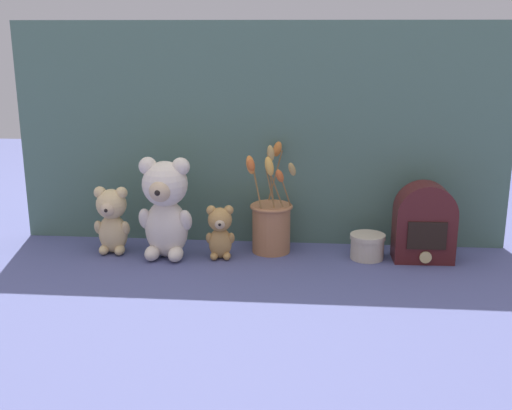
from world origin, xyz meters
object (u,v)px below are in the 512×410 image
teddy_bear_large (165,206)px  vintage_radio (424,223)px  teddy_bear_small (220,231)px  teddy_bear_medium (112,219)px  flower_vase (271,221)px  decorative_tin_tall (367,246)px

teddy_bear_large → vintage_radio: (0.76, 0.04, -0.04)m
teddy_bear_small → vintage_radio: (0.60, 0.03, 0.03)m
teddy_bear_medium → teddy_bear_small: bearing=-3.0°
teddy_bear_large → flower_vase: (0.31, 0.07, -0.06)m
decorative_tin_tall → teddy_bear_medium: bearing=-178.9°
flower_vase → teddy_bear_large: bearing=-166.6°
teddy_bear_small → decorative_tin_tall: teddy_bear_small is taller
flower_vase → decorative_tin_tall: size_ratio=3.26×
flower_vase → decorative_tin_tall: 0.30m
vintage_radio → decorative_tin_tall: bearing=179.7°
vintage_radio → decorative_tin_tall: (-0.16, 0.00, -0.08)m
teddy_bear_medium → flower_vase: bearing=6.0°
flower_vase → vintage_radio: bearing=-4.7°
vintage_radio → flower_vase: bearing=175.3°
vintage_radio → decorative_tin_tall: 0.18m
teddy_bear_small → decorative_tin_tall: bearing=4.1°
teddy_bear_large → vintage_radio: 0.76m
teddy_bear_large → teddy_bear_medium: teddy_bear_large is taller
teddy_bear_small → flower_vase: (0.15, 0.07, 0.01)m
teddy_bear_large → vintage_radio: bearing=2.8°
flower_vase → teddy_bear_medium: bearing=-174.0°
vintage_radio → teddy_bear_medium: bearing=-179.2°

